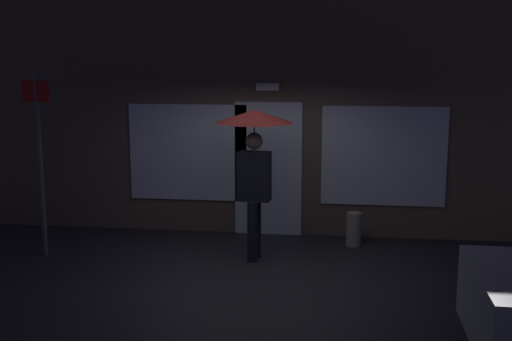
% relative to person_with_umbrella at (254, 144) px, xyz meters
% --- Properties ---
extents(ground_plane, '(18.00, 18.00, 0.00)m').
position_rel_person_with_umbrella_xyz_m(ground_plane, '(0.05, -0.81, -1.70)').
color(ground_plane, '#26262B').
extents(building_facade, '(10.41, 0.48, 4.34)m').
position_rel_person_with_umbrella_xyz_m(building_facade, '(0.06, 1.54, 0.45)').
color(building_facade, brown).
rests_on(building_facade, ground).
extents(person_with_umbrella, '(1.09, 1.09, 2.19)m').
position_rel_person_with_umbrella_xyz_m(person_with_umbrella, '(0.00, 0.00, 0.00)').
color(person_with_umbrella, black).
rests_on(person_with_umbrella, ground).
extents(street_sign_post, '(0.40, 0.07, 2.69)m').
position_rel_person_with_umbrella_xyz_m(street_sign_post, '(-3.12, -0.21, -0.19)').
color(street_sign_post, '#595B60').
rests_on(street_sign_post, ground).
extents(sidewalk_bollard, '(0.23, 0.23, 0.53)m').
position_rel_person_with_umbrella_xyz_m(sidewalk_bollard, '(1.46, 0.87, -1.44)').
color(sidewalk_bollard, '#9E998E').
rests_on(sidewalk_bollard, ground).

